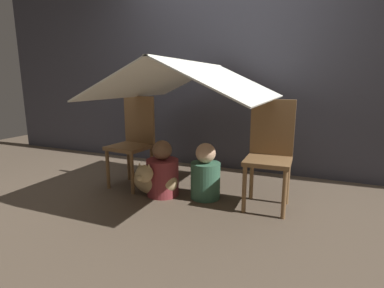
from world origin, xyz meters
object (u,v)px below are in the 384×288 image
object	(u,v)px
person_front	(163,173)
person_second	(205,175)
chair_right	(270,150)
chair_left	(134,138)
dog	(153,180)

from	to	relation	value
person_front	person_second	world-z (taller)	person_front
chair_right	person_front	distance (m)	1.01
chair_left	chair_right	size ratio (longest dim) A/B	1.00
chair_left	person_front	xyz separation A→B (m)	(0.41, -0.15, -0.28)
person_front	person_second	size ratio (longest dim) A/B	1.02
chair_left	person_front	size ratio (longest dim) A/B	1.73
person_second	dog	world-z (taller)	person_second
chair_left	person_second	distance (m)	0.86
person_second	dog	distance (m)	0.50
person_front	chair_left	bearing A→B (deg)	159.95
chair_left	chair_right	xyz separation A→B (m)	(1.38, 0.00, 0.00)
person_second	dog	xyz separation A→B (m)	(-0.47, -0.15, -0.06)
person_front	dog	xyz separation A→B (m)	(-0.07, -0.06, -0.06)
chair_left	person_second	xyz separation A→B (m)	(0.82, -0.06, -0.27)
dog	chair_right	bearing A→B (deg)	11.54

